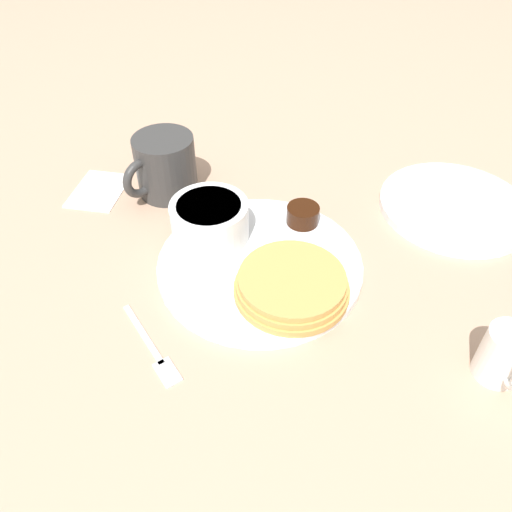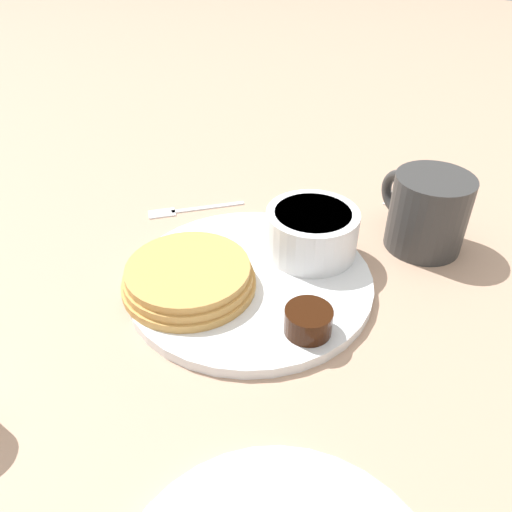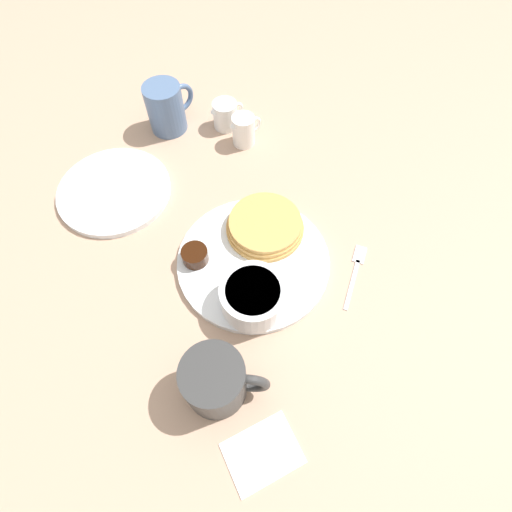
% 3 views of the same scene
% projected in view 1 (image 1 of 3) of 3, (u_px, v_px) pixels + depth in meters
% --- Properties ---
extents(ground_plane, '(4.00, 4.00, 0.00)m').
position_uv_depth(ground_plane, '(260.00, 268.00, 0.65)').
color(ground_plane, tan).
extents(plate, '(0.27, 0.27, 0.01)m').
position_uv_depth(plate, '(260.00, 264.00, 0.65)').
color(plate, white).
rests_on(plate, ground_plane).
extents(pancake_stack, '(0.14, 0.14, 0.03)m').
position_uv_depth(pancake_stack, '(292.00, 284.00, 0.60)').
color(pancake_stack, tan).
rests_on(pancake_stack, plate).
extents(bowl, '(0.10, 0.10, 0.05)m').
position_uv_depth(bowl, '(210.00, 219.00, 0.66)').
color(bowl, white).
rests_on(bowl, plate).
extents(syrup_cup, '(0.05, 0.05, 0.03)m').
position_uv_depth(syrup_cup, '(303.00, 215.00, 0.70)').
color(syrup_cup, black).
rests_on(syrup_cup, plate).
extents(butter_ramekin, '(0.05, 0.05, 0.04)m').
position_uv_depth(butter_ramekin, '(211.00, 217.00, 0.69)').
color(butter_ramekin, white).
rests_on(butter_ramekin, plate).
extents(coffee_mug, '(0.12, 0.09, 0.09)m').
position_uv_depth(coffee_mug, '(165.00, 166.00, 0.75)').
color(coffee_mug, '#333333').
rests_on(coffee_mug, ground_plane).
extents(creamer_pitcher_near, '(0.07, 0.05, 0.07)m').
position_uv_depth(creamer_pitcher_near, '(503.00, 355.00, 0.51)').
color(creamer_pitcher_near, white).
rests_on(creamer_pitcher_near, ground_plane).
extents(fork, '(0.09, 0.11, 0.00)m').
position_uv_depth(fork, '(155.00, 352.00, 0.55)').
color(fork, silver).
rests_on(fork, ground_plane).
extents(napkin, '(0.11, 0.09, 0.00)m').
position_uv_depth(napkin, '(99.00, 190.00, 0.78)').
color(napkin, white).
rests_on(napkin, ground_plane).
extents(far_plate, '(0.22, 0.22, 0.01)m').
position_uv_depth(far_plate, '(454.00, 206.00, 0.74)').
color(far_plate, white).
rests_on(far_plate, ground_plane).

